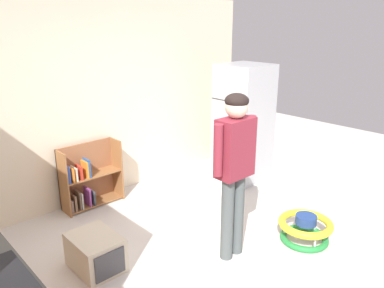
{
  "coord_description": "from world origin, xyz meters",
  "views": [
    {
      "loc": [
        -2.51,
        -2.2,
        2.38
      ],
      "look_at": [
        0.08,
        0.59,
        1.14
      ],
      "focal_mm": 35.49,
      "sensor_mm": 36.0,
      "label": 1
    }
  ],
  "objects": [
    {
      "name": "bookshelf",
      "position": [
        -0.39,
        2.14,
        0.37
      ],
      "size": [
        0.8,
        0.28,
        0.85
      ],
      "color": "#966238",
      "rests_on": "ground"
    },
    {
      "name": "pet_carrier",
      "position": [
        -1.0,
        0.84,
        0.18
      ],
      "size": [
        0.42,
        0.55,
        0.36
      ],
      "color": "beige",
      "rests_on": "ground"
    },
    {
      "name": "refrigerator",
      "position": [
        1.86,
        1.37,
        0.89
      ],
      "size": [
        0.73,
        0.68,
        1.78
      ],
      "color": "#B7BABF",
      "rests_on": "ground"
    },
    {
      "name": "standing_person",
      "position": [
        0.17,
        0.08,
        1.06
      ],
      "size": [
        0.57,
        0.23,
        1.74
      ],
      "color": "#4D5556",
      "rests_on": "ground"
    },
    {
      "name": "baby_walker",
      "position": [
        0.97,
        -0.31,
        0.16
      ],
      "size": [
        0.6,
        0.6,
        0.32
      ],
      "color": "#278D41",
      "rests_on": "ground"
    },
    {
      "name": "teal_cup",
      "position": [
        -1.99,
        0.01,
        0.95
      ],
      "size": [
        0.08,
        0.08,
        0.09
      ],
      "primitive_type": "cylinder",
      "color": "teal",
      "rests_on": "kitchen_counter"
    },
    {
      "name": "back_wall",
      "position": [
        0.0,
        2.33,
        1.35
      ],
      "size": [
        5.2,
        0.06,
        2.7
      ],
      "primitive_type": "cube",
      "color": "beige",
      "rests_on": "ground"
    },
    {
      "name": "ground_plane",
      "position": [
        0.0,
        0.0,
        0.0
      ],
      "size": [
        12.0,
        12.0,
        0.0
      ],
      "primitive_type": "plane",
      "color": "silver",
      "rests_on": "ground"
    }
  ]
}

